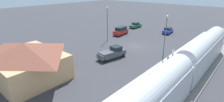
# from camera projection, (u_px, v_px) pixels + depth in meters

# --- Properties ---
(ground_plane) EXTENTS (200.00, 200.00, 0.00)m
(ground_plane) POSITION_uv_depth(u_px,v_px,m) (135.00, 46.00, 38.70)
(ground_plane) COLOR #38383D
(railway_track) EXTENTS (4.80, 70.00, 0.30)m
(railway_track) POSITION_uv_depth(u_px,v_px,m) (203.00, 63.00, 30.13)
(railway_track) COLOR slate
(railway_track) RESTS_ON ground
(platform) EXTENTS (3.20, 46.00, 0.30)m
(platform) POSITION_uv_depth(u_px,v_px,m) (180.00, 57.00, 32.55)
(platform) COLOR #B7B2A8
(platform) RESTS_ON ground
(station_building) EXTENTS (11.30, 9.26, 5.30)m
(station_building) POSITION_uv_depth(u_px,v_px,m) (26.00, 60.00, 24.55)
(station_building) COLOR tan
(station_building) RESTS_ON ground
(pedestrian_on_platform) EXTENTS (0.36, 0.36, 1.71)m
(pedestrian_on_platform) POSITION_uv_depth(u_px,v_px,m) (173.00, 53.00, 31.33)
(pedestrian_on_platform) COLOR brown
(pedestrian_on_platform) RESTS_ON platform
(pedestrian_waiting_far) EXTENTS (0.36, 0.36, 1.71)m
(pedestrian_waiting_far) POSITION_uv_depth(u_px,v_px,m) (168.00, 60.00, 28.19)
(pedestrian_waiting_far) COLOR #23284C
(pedestrian_waiting_far) RESTS_ON platform
(pickup_charcoal) EXTENTS (2.94, 5.67, 2.14)m
(pickup_charcoal) POSITION_uv_depth(u_px,v_px,m) (112.00, 53.00, 31.97)
(pickup_charcoal) COLOR #47494F
(pickup_charcoal) RESTS_ON ground
(suv_red) EXTENTS (2.45, 5.07, 2.22)m
(suv_red) POSITION_uv_depth(u_px,v_px,m) (121.00, 31.00, 47.42)
(suv_red) COLOR red
(suv_red) RESTS_ON ground
(sedan_blue) EXTENTS (2.31, 4.67, 1.74)m
(sedan_blue) POSITION_uv_depth(u_px,v_px,m) (168.00, 30.00, 48.96)
(sedan_blue) COLOR #283D9E
(sedan_blue) RESTS_ON ground
(sedan_green) EXTENTS (1.86, 4.51, 1.74)m
(sedan_green) POSITION_uv_depth(u_px,v_px,m) (136.00, 25.00, 55.52)
(sedan_green) COLOR #236638
(sedan_green) RESTS_ON ground
(light_pole_near_platform) EXTENTS (0.44, 0.44, 7.74)m
(light_pole_near_platform) POSITION_uv_depth(u_px,v_px,m) (166.00, 31.00, 31.81)
(light_pole_near_platform) COLOR #515156
(light_pole_near_platform) RESTS_ON ground
(light_pole_lot_center) EXTENTS (0.44, 0.44, 8.15)m
(light_pole_lot_center) POSITION_uv_depth(u_px,v_px,m) (107.00, 20.00, 40.61)
(light_pole_lot_center) COLOR #515156
(light_pole_lot_center) RESTS_ON ground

